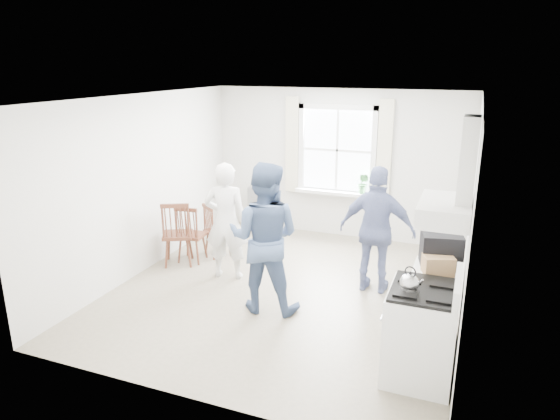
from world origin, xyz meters
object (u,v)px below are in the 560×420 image
at_px(windsor_chair_c, 176,227).
at_px(person_right, 377,230).
at_px(windsor_chair_a, 188,228).
at_px(person_left, 226,221).
at_px(stereo_stack, 441,249).
at_px(windsor_chair_b, 212,225).
at_px(person_mid, 264,238).
at_px(low_cabinet, 434,305).
at_px(gas_stove, 421,332).

bearing_deg(windsor_chair_c, person_right, 5.03).
bearing_deg(windsor_chair_a, person_left, -17.89).
height_order(stereo_stack, windsor_chair_b, stereo_stack).
height_order(windsor_chair_a, windsor_chair_c, windsor_chair_c).
relative_size(windsor_chair_a, person_mid, 0.49).
relative_size(windsor_chair_b, person_left, 0.51).
bearing_deg(stereo_stack, windsor_chair_b, 159.49).
bearing_deg(windsor_chair_a, low_cabinet, -15.21).
bearing_deg(person_mid, windsor_chair_a, -36.96).
bearing_deg(low_cabinet, windsor_chair_b, 158.54).
height_order(low_cabinet, windsor_chair_b, low_cabinet).
xyz_separation_m(low_cabinet, person_right, (-0.86, 1.09, 0.42)).
bearing_deg(gas_stove, windsor_chair_a, 154.92).
height_order(low_cabinet, stereo_stack, stereo_stack).
bearing_deg(windsor_chair_c, low_cabinet, -12.23).
relative_size(low_cabinet, windsor_chair_c, 0.87).
bearing_deg(person_left, windsor_chair_a, -29.65).
height_order(gas_stove, person_right, person_right).
height_order(gas_stove, stereo_stack, stereo_stack).
bearing_deg(windsor_chair_b, person_mid, -41.87).
distance_m(gas_stove, stereo_stack, 0.98).
height_order(stereo_stack, windsor_chair_c, stereo_stack).
bearing_deg(gas_stove, person_right, 113.88).
bearing_deg(person_mid, gas_stove, 151.49).
relative_size(low_cabinet, windsor_chair_a, 0.97).
xyz_separation_m(windsor_chair_c, person_mid, (1.77, -0.76, 0.32)).
height_order(person_left, person_right, person_right).
bearing_deg(windsor_chair_c, gas_stove, -22.14).
bearing_deg(windsor_chair_a, gas_stove, -25.08).
bearing_deg(person_right, windsor_chair_a, 2.72).
relative_size(gas_stove, windsor_chair_b, 1.29).
distance_m(windsor_chair_a, person_right, 2.89).
height_order(person_mid, person_right, person_mid).
bearing_deg(stereo_stack, low_cabinet, -97.44).
height_order(windsor_chair_c, person_mid, person_mid).
height_order(windsor_chair_c, person_left, person_left).
bearing_deg(gas_stove, person_mid, 158.94).
distance_m(gas_stove, windsor_chair_a, 4.05).
relative_size(gas_stove, low_cabinet, 1.24).
xyz_separation_m(person_left, person_mid, (0.89, -0.70, 0.10)).
distance_m(windsor_chair_c, person_right, 2.99).
distance_m(gas_stove, low_cabinet, 0.70).
relative_size(windsor_chair_a, windsor_chair_b, 1.06).
bearing_deg(gas_stove, stereo_stack, 84.17).
relative_size(stereo_stack, person_mid, 0.25).
distance_m(windsor_chair_b, windsor_chair_c, 0.64).
xyz_separation_m(gas_stove, windsor_chair_c, (-3.76, 1.53, 0.14)).
relative_size(low_cabinet, stereo_stack, 1.87).
bearing_deg(person_right, low_cabinet, 129.58).
distance_m(low_cabinet, windsor_chair_c, 3.92).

